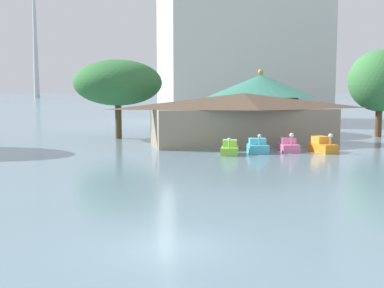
# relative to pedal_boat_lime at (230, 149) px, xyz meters

# --- Properties ---
(ground_plane) EXTENTS (2000.00, 2000.00, 0.00)m
(ground_plane) POSITION_rel_pedal_boat_lime_xyz_m (-9.01, -23.96, -0.50)
(ground_plane) COLOR slate
(pedal_boat_lime) EXTENTS (2.17, 2.90, 1.55)m
(pedal_boat_lime) POSITION_rel_pedal_boat_lime_xyz_m (0.00, 0.00, 0.00)
(pedal_boat_lime) COLOR #8CCC3F
(pedal_boat_lime) RESTS_ON ground
(pedal_boat_cyan) EXTENTS (2.07, 2.51, 1.74)m
(pedal_boat_cyan) POSITION_rel_pedal_boat_lime_xyz_m (2.71, 0.53, 0.02)
(pedal_boat_cyan) COLOR #4CB7CC
(pedal_boat_cyan) RESTS_ON ground
(pedal_boat_pink) EXTENTS (1.91, 2.88, 1.76)m
(pedal_boat_pink) POSITION_rel_pedal_boat_lime_xyz_m (5.79, 1.04, 0.01)
(pedal_boat_pink) COLOR pink
(pedal_boat_pink) RESTS_ON ground
(pedal_boat_orange) EXTENTS (1.80, 2.95, 1.77)m
(pedal_boat_orange) POSITION_rel_pedal_boat_lime_xyz_m (8.51, -0.15, 0.08)
(pedal_boat_orange) COLOR orange
(pedal_boat_orange) RESTS_ON ground
(boathouse) EXTENTS (19.50, 6.89, 5.21)m
(boathouse) POSITION_rel_pedal_boat_lime_xyz_m (3.45, 7.01, 2.23)
(boathouse) COLOR gray
(boathouse) RESTS_ON ground
(green_roof_pavilion) EXTENTS (13.46, 13.46, 8.11)m
(green_roof_pavilion) POSITION_rel_pedal_boat_lime_xyz_m (9.27, 18.57, 3.86)
(green_roof_pavilion) COLOR brown
(green_roof_pavilion) RESTS_ON ground
(shoreline_tree_mid) EXTENTS (10.00, 10.00, 8.95)m
(shoreline_tree_mid) POSITION_rel_pedal_boat_lime_xyz_m (-8.51, 16.36, 5.84)
(shoreline_tree_mid) COLOR brown
(shoreline_tree_mid) RESTS_ON ground
(shoreline_tree_right) EXTENTS (7.38, 7.38, 10.22)m
(shoreline_tree_right) POSITION_rel_pedal_boat_lime_xyz_m (21.82, 12.25, 6.09)
(shoreline_tree_right) COLOR brown
(shoreline_tree_right) RESTS_ON ground
(background_building_block) EXTENTS (27.67, 18.90, 28.26)m
(background_building_block) POSITION_rel_pedal_boat_lime_xyz_m (14.57, 44.30, 13.65)
(background_building_block) COLOR silver
(background_building_block) RESTS_ON ground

